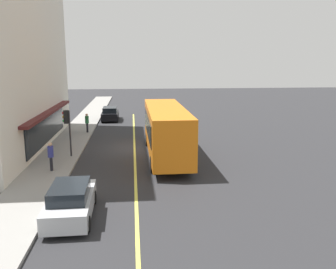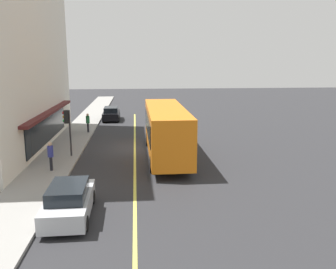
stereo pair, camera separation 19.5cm
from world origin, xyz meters
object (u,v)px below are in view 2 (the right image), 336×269
bus (166,129)px  pedestrian_by_curb (88,121)px  traffic_light (67,122)px  car_black (111,114)px  car_silver (69,201)px  pedestrian_mid_block (50,153)px

bus → pedestrian_by_curb: (8.70, 6.49, -0.78)m
bus → traffic_light: 6.79m
bus → traffic_light: bearing=87.5°
car_black → pedestrian_by_curb: bearing=167.6°
bus → car_silver: bus is taller
car_silver → pedestrian_by_curb: size_ratio=2.48×
bus → pedestrian_by_curb: 10.88m
car_black → car_silver: (-25.81, 0.16, 0.00)m
bus → pedestrian_mid_block: 7.87m
car_black → pedestrian_by_curb: size_ratio=2.47×
pedestrian_mid_block → pedestrian_by_curb: (11.77, -0.72, -0.00)m
traffic_light → bus: bearing=-92.5°
traffic_light → pedestrian_mid_block: (-3.37, 0.45, -1.33)m
car_silver → pedestrian_by_curb: bearing=4.7°
car_black → pedestrian_mid_block: pedestrian_mid_block is taller
pedestrian_by_curb → pedestrian_mid_block: bearing=176.5°
pedestrian_mid_block → pedestrian_by_curb: bearing=-3.5°
car_black → pedestrian_by_curb: (-7.54, 1.66, 0.46)m
traffic_light → car_silver: size_ratio=0.74×
bus → car_black: (16.24, 4.84, -1.24)m
traffic_light → car_silver: (-9.87, -1.76, -1.79)m
bus → pedestrian_mid_block: (-3.07, 7.21, -0.78)m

